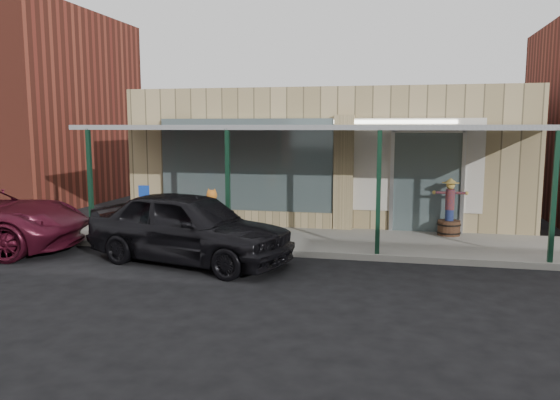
% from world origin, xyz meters
% --- Properties ---
extents(ground, '(120.00, 120.00, 0.00)m').
position_xyz_m(ground, '(0.00, 0.00, 0.00)').
color(ground, black).
rests_on(ground, ground).
extents(sidewalk, '(40.00, 3.20, 0.15)m').
position_xyz_m(sidewalk, '(0.00, 3.60, 0.07)').
color(sidewalk, gray).
rests_on(sidewalk, ground).
extents(storefront, '(12.00, 6.25, 4.20)m').
position_xyz_m(storefront, '(-0.00, 8.16, 2.09)').
color(storefront, tan).
rests_on(storefront, ground).
extents(awning, '(12.00, 3.00, 3.04)m').
position_xyz_m(awning, '(0.00, 3.56, 3.01)').
color(awning, slate).
rests_on(awning, ground).
extents(block_buildings_near, '(61.00, 8.00, 8.00)m').
position_xyz_m(block_buildings_near, '(2.01, 9.20, 3.77)').
color(block_buildings_near, maroon).
rests_on(block_buildings_near, ground).
extents(barrel_scarecrow, '(0.93, 0.73, 1.56)m').
position_xyz_m(barrel_scarecrow, '(3.60, 4.76, 0.68)').
color(barrel_scarecrow, '#4A321D').
rests_on(barrel_scarecrow, sidewalk).
extents(barrel_pumpkin, '(0.55, 0.55, 0.64)m').
position_xyz_m(barrel_pumpkin, '(-3.83, 3.51, 0.38)').
color(barrel_pumpkin, '#4A321D').
rests_on(barrel_pumpkin, sidewalk).
extents(handicap_sign, '(0.29, 0.04, 1.41)m').
position_xyz_m(handicap_sign, '(-4.22, 2.56, 1.05)').
color(handicap_sign, gray).
rests_on(handicap_sign, sidewalk).
extents(parked_sedan, '(5.16, 3.11, 1.64)m').
position_xyz_m(parked_sedan, '(-2.36, 0.99, 0.82)').
color(parked_sedan, black).
rests_on(parked_sedan, ground).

